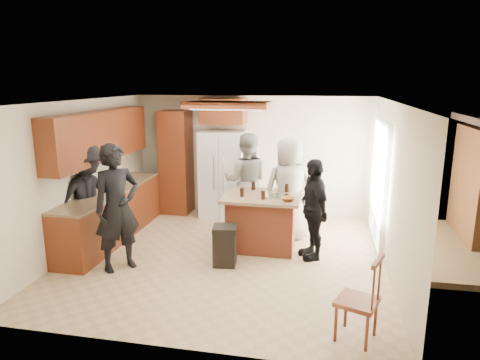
% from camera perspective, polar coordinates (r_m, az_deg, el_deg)
% --- Properties ---
extents(person_front_left, '(0.85, 0.87, 1.93)m').
position_cam_1_polar(person_front_left, '(6.62, -16.05, -3.58)').
color(person_front_left, black).
rests_on(person_front_left, ground).
extents(person_behind_left, '(0.94, 0.62, 1.85)m').
position_cam_1_polar(person_behind_left, '(8.21, 0.86, -0.12)').
color(person_behind_left, gray).
rests_on(person_behind_left, ground).
extents(person_behind_right, '(1.08, 0.92, 1.88)m').
position_cam_1_polar(person_behind_right, '(7.59, 6.56, -1.20)').
color(person_behind_right, gray).
rests_on(person_behind_right, ground).
extents(person_side_right, '(0.81, 1.07, 1.63)m').
position_cam_1_polar(person_side_right, '(6.90, 9.74, -3.84)').
color(person_side_right, black).
rests_on(person_side_right, ground).
extents(person_counter, '(0.99, 1.30, 1.82)m').
position_cam_1_polar(person_counter, '(7.50, -19.57, -2.28)').
color(person_counter, black).
rests_on(person_counter, ground).
extents(left_cabinetry, '(0.64, 3.00, 2.30)m').
position_cam_1_polar(left_cabinetry, '(7.93, -17.21, -0.96)').
color(left_cabinetry, maroon).
rests_on(left_cabinetry, ground).
extents(back_wall_units, '(1.80, 0.60, 2.45)m').
position_cam_1_polar(back_wall_units, '(9.12, -6.97, 4.03)').
color(back_wall_units, maroon).
rests_on(back_wall_units, ground).
extents(refrigerator, '(0.90, 0.76, 1.80)m').
position_cam_1_polar(refrigerator, '(8.92, -2.26, 0.78)').
color(refrigerator, white).
rests_on(refrigerator, ground).
extents(kitchen_island, '(1.28, 1.03, 0.93)m').
position_cam_1_polar(kitchen_island, '(7.32, 2.93, -5.47)').
color(kitchen_island, '#A4452A').
rests_on(kitchen_island, ground).
extents(island_items, '(0.91, 0.73, 0.15)m').
position_cam_1_polar(island_items, '(7.08, 4.60, -1.97)').
color(island_items, silver).
rests_on(island_items, kitchen_island).
extents(trash_bin, '(0.41, 0.41, 0.63)m').
position_cam_1_polar(trash_bin, '(6.70, -2.04, -8.69)').
color(trash_bin, black).
rests_on(trash_bin, ground).
extents(spindle_chair, '(0.54, 0.54, 0.99)m').
position_cam_1_polar(spindle_chair, '(5.02, 15.59, -15.37)').
color(spindle_chair, maroon).
rests_on(spindle_chair, ground).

